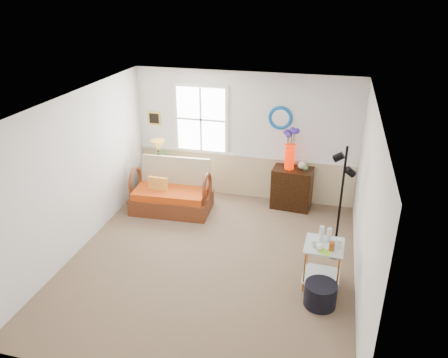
% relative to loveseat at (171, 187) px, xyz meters
% --- Properties ---
extents(floor, '(4.50, 5.00, 0.01)m').
position_rel_loveseat_xyz_m(floor, '(1.23, -1.49, -0.49)').
color(floor, brown).
rests_on(floor, ground).
extents(ceiling, '(4.50, 5.00, 0.01)m').
position_rel_loveseat_xyz_m(ceiling, '(1.23, -1.49, 2.11)').
color(ceiling, white).
rests_on(ceiling, walls).
extents(walls, '(4.51, 5.01, 2.60)m').
position_rel_loveseat_xyz_m(walls, '(1.23, -1.49, 0.81)').
color(walls, silver).
rests_on(walls, floor).
extents(wainscot, '(4.46, 0.02, 0.90)m').
position_rel_loveseat_xyz_m(wainscot, '(1.23, 0.99, -0.04)').
color(wainscot, tan).
rests_on(wainscot, walls).
extents(chair_rail, '(4.46, 0.04, 0.06)m').
position_rel_loveseat_xyz_m(chair_rail, '(1.23, 0.98, 0.43)').
color(chair_rail, white).
rests_on(chair_rail, walls).
extents(window, '(1.14, 0.06, 1.44)m').
position_rel_loveseat_xyz_m(window, '(0.33, 0.98, 1.11)').
color(window, white).
rests_on(window, walls).
extents(picture, '(0.28, 0.03, 0.28)m').
position_rel_loveseat_xyz_m(picture, '(-0.69, 0.99, 1.06)').
color(picture, gold).
rests_on(picture, walls).
extents(mirror, '(0.47, 0.07, 0.47)m').
position_rel_loveseat_xyz_m(mirror, '(1.93, 0.99, 1.26)').
color(mirror, blue).
rests_on(mirror, walls).
extents(loveseat, '(1.56, 0.94, 0.99)m').
position_rel_loveseat_xyz_m(loveseat, '(0.00, 0.00, 0.00)').
color(loveseat, '#642D14').
rests_on(loveseat, floor).
extents(throw_pillow, '(0.38, 0.11, 0.38)m').
position_rel_loveseat_xyz_m(throw_pillow, '(-0.24, -0.08, 0.02)').
color(throw_pillow, orange).
rests_on(throw_pillow, loveseat).
extents(lamp_stand, '(0.39, 0.39, 0.67)m').
position_rel_loveseat_xyz_m(lamp_stand, '(-0.55, 0.68, -0.16)').
color(lamp_stand, '#351908').
rests_on(lamp_stand, floor).
extents(table_lamp, '(0.30, 0.30, 0.51)m').
position_rel_loveseat_xyz_m(table_lamp, '(-0.52, 0.68, 0.43)').
color(table_lamp, gold).
rests_on(table_lamp, lamp_stand).
extents(potted_plant, '(0.33, 0.37, 0.28)m').
position_rel_loveseat_xyz_m(potted_plant, '(-0.40, 0.69, 0.31)').
color(potted_plant, '#4E7C3C').
rests_on(potted_plant, lamp_stand).
extents(cabinet, '(0.80, 0.55, 0.82)m').
position_rel_loveseat_xyz_m(cabinet, '(2.27, 0.74, -0.08)').
color(cabinet, '#351908').
rests_on(cabinet, floor).
extents(flower_vase, '(0.31, 0.31, 0.82)m').
position_rel_loveseat_xyz_m(flower_vase, '(2.18, 0.73, 0.74)').
color(flower_vase, red).
rests_on(flower_vase, cabinet).
extents(side_table, '(0.57, 0.57, 0.70)m').
position_rel_loveseat_xyz_m(side_table, '(2.98, -1.66, -0.14)').
color(side_table, '#B56E28').
rests_on(side_table, floor).
extents(tabletop_items, '(0.51, 0.51, 0.24)m').
position_rel_loveseat_xyz_m(tabletop_items, '(3.00, -1.70, 0.32)').
color(tabletop_items, silver).
rests_on(tabletop_items, side_table).
extents(floor_lamp, '(0.29, 0.29, 1.91)m').
position_rel_loveseat_xyz_m(floor_lamp, '(3.16, -0.80, 0.46)').
color(floor_lamp, black).
rests_on(floor_lamp, floor).
extents(ottoman, '(0.54, 0.54, 0.35)m').
position_rel_loveseat_xyz_m(ottoman, '(2.99, -2.11, -0.32)').
color(ottoman, black).
rests_on(ottoman, floor).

